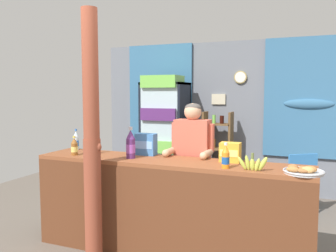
% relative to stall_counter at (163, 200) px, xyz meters
% --- Properties ---
extents(ground_plane, '(8.07, 8.07, 0.00)m').
position_rel_stall_counter_xyz_m(ground_plane, '(0.10, 0.94, -0.60)').
color(ground_plane, '#665B51').
extents(back_wall_curtained, '(4.74, 0.22, 2.54)m').
position_rel_stall_counter_xyz_m(back_wall_curtained, '(0.10, 2.85, 0.71)').
color(back_wall_curtained, slate).
rests_on(back_wall_curtained, ground).
extents(stall_counter, '(2.83, 0.54, 0.99)m').
position_rel_stall_counter_xyz_m(stall_counter, '(0.00, 0.00, 0.00)').
color(stall_counter, brown).
rests_on(stall_counter, ground).
extents(timber_post, '(0.19, 0.17, 2.46)m').
position_rel_stall_counter_xyz_m(timber_post, '(-0.60, -0.33, 0.58)').
color(timber_post, brown).
rests_on(timber_post, ground).
extents(drink_fridge, '(0.73, 0.63, 1.96)m').
position_rel_stall_counter_xyz_m(drink_fridge, '(-0.95, 2.32, 0.47)').
color(drink_fridge, black).
rests_on(drink_fridge, ground).
extents(bottle_shelf_rack, '(0.48, 0.28, 1.36)m').
position_rel_stall_counter_xyz_m(bottle_shelf_rack, '(-0.07, 2.50, 0.11)').
color(bottle_shelf_rack, brown).
rests_on(bottle_shelf_rack, ground).
extents(plastic_lawn_chair, '(0.61, 0.61, 0.86)m').
position_rel_stall_counter_xyz_m(plastic_lawn_chair, '(1.20, 1.90, -0.11)').
color(plastic_lawn_chair, '#3884D6').
rests_on(plastic_lawn_chair, ground).
extents(shopkeeper, '(0.49, 0.42, 1.56)m').
position_rel_stall_counter_xyz_m(shopkeeper, '(0.13, 0.53, 0.38)').
color(shopkeeper, '#28282D').
rests_on(shopkeeper, ground).
extents(soda_bottle_grape_soda, '(0.10, 0.10, 0.33)m').
position_rel_stall_counter_xyz_m(soda_bottle_grape_soda, '(-0.39, 0.06, 0.53)').
color(soda_bottle_grape_soda, '#56286B').
rests_on(soda_bottle_grape_soda, stall_counter).
extents(soda_bottle_orange_soda, '(0.07, 0.07, 0.23)m').
position_rel_stall_counter_xyz_m(soda_bottle_orange_soda, '(0.63, -0.06, 0.49)').
color(soda_bottle_orange_soda, orange).
rests_on(soda_bottle_orange_soda, stall_counter).
extents(soda_bottle_water, '(0.06, 0.06, 0.25)m').
position_rel_stall_counter_xyz_m(soda_bottle_water, '(-1.26, 0.31, 0.50)').
color(soda_bottle_water, silver).
rests_on(soda_bottle_water, stall_counter).
extents(soda_bottle_iced_tea, '(0.07, 0.07, 0.21)m').
position_rel_stall_counter_xyz_m(soda_bottle_iced_tea, '(-1.05, -0.01, 0.48)').
color(soda_bottle_iced_tea, brown).
rests_on(soda_bottle_iced_tea, stall_counter).
extents(soda_bottle_lime_soda, '(0.07, 0.07, 0.21)m').
position_rel_stall_counter_xyz_m(soda_bottle_lime_soda, '(-0.91, 0.14, 0.48)').
color(soda_bottle_lime_soda, '#75C64C').
rests_on(soda_bottle_lime_soda, stall_counter).
extents(snack_box_choco_powder, '(0.20, 0.14, 0.19)m').
position_rel_stall_counter_xyz_m(snack_box_choco_powder, '(0.61, 0.25, 0.49)').
color(snack_box_choco_powder, gold).
rests_on(snack_box_choco_powder, stall_counter).
extents(snack_box_biscuit, '(0.22, 0.12, 0.24)m').
position_rel_stall_counter_xyz_m(snack_box_biscuit, '(-0.33, 0.29, 0.51)').
color(snack_box_biscuit, '#3D75B7').
rests_on(snack_box_biscuit, stall_counter).
extents(pastry_tray, '(0.34, 0.34, 0.07)m').
position_rel_stall_counter_xyz_m(pastry_tray, '(1.29, -0.02, 0.42)').
color(pastry_tray, '#BCBCC1').
rests_on(pastry_tray, stall_counter).
extents(banana_bunch, '(0.28, 0.06, 0.16)m').
position_rel_stall_counter_xyz_m(banana_bunch, '(0.88, -0.06, 0.45)').
color(banana_bunch, '#B7C647').
rests_on(banana_bunch, stall_counter).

